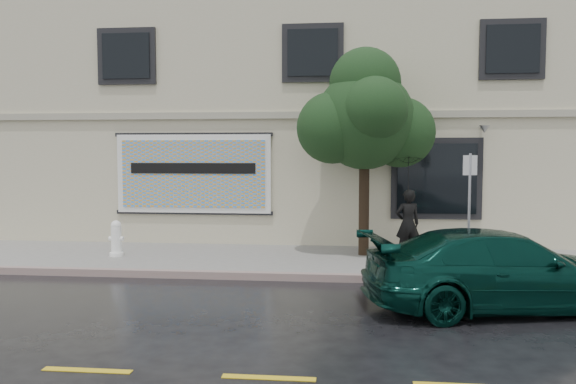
# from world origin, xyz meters

# --- Properties ---
(ground) EXTENTS (90.00, 90.00, 0.00)m
(ground) POSITION_xyz_m (0.00, 0.00, 0.00)
(ground) COLOR black
(ground) RESTS_ON ground
(sidewalk) EXTENTS (20.00, 3.50, 0.15)m
(sidewalk) POSITION_xyz_m (0.00, 3.25, 0.07)
(sidewalk) COLOR gray
(sidewalk) RESTS_ON ground
(curb) EXTENTS (20.00, 0.18, 0.16)m
(curb) POSITION_xyz_m (0.00, 1.50, 0.07)
(curb) COLOR gray
(curb) RESTS_ON ground
(road_marking) EXTENTS (19.00, 0.12, 0.01)m
(road_marking) POSITION_xyz_m (0.00, -3.50, 0.01)
(road_marking) COLOR gold
(road_marking) RESTS_ON ground
(building) EXTENTS (20.00, 8.12, 7.00)m
(building) POSITION_xyz_m (0.00, 9.00, 3.50)
(building) COLOR beige
(building) RESTS_ON ground
(billboard) EXTENTS (4.30, 0.16, 2.20)m
(billboard) POSITION_xyz_m (-3.20, 4.92, 2.05)
(billboard) COLOR white
(billboard) RESTS_ON ground
(car) EXTENTS (4.89, 2.95, 1.33)m
(car) POSITION_xyz_m (3.46, -0.25, 0.67)
(car) COLOR #072D25
(car) RESTS_ON ground
(pedestrian) EXTENTS (0.67, 0.53, 1.61)m
(pedestrian) POSITION_xyz_m (2.32, 3.44, 0.96)
(pedestrian) COLOR black
(pedestrian) RESTS_ON sidewalk
(umbrella) EXTENTS (1.24, 1.24, 0.74)m
(umbrella) POSITION_xyz_m (2.32, 3.44, 2.13)
(umbrella) COLOR black
(umbrella) RESTS_ON pedestrian
(street_tree) EXTENTS (2.36, 2.36, 4.42)m
(street_tree) POSITION_xyz_m (1.32, 3.76, 3.37)
(street_tree) COLOR black
(street_tree) RESTS_ON sidewalk
(fire_hydrant) EXTENTS (0.35, 0.33, 0.85)m
(fire_hydrant) POSITION_xyz_m (-4.57, 3.00, 0.57)
(fire_hydrant) COLOR white
(fire_hydrant) RESTS_ON sidewalk
(sign_pole) EXTENTS (0.29, 0.11, 2.45)m
(sign_pole) POSITION_xyz_m (3.34, 1.70, 1.63)
(sign_pole) COLOR #93949B
(sign_pole) RESTS_ON sidewalk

